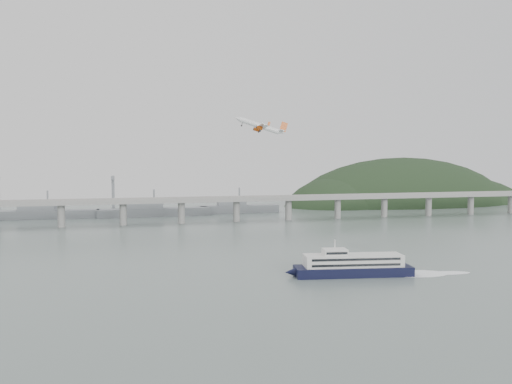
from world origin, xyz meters
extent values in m
plane|color=slate|center=(0.00, 0.00, 0.00)|extent=(900.00, 900.00, 0.00)
cube|color=gray|center=(0.00, 200.00, 20.00)|extent=(800.00, 22.00, 2.20)
cube|color=gray|center=(0.00, 189.50, 22.00)|extent=(800.00, 0.60, 1.80)
cube|color=gray|center=(0.00, 210.50, 22.00)|extent=(800.00, 0.60, 1.80)
cylinder|color=gray|center=(-130.00, 200.00, 9.50)|extent=(6.00, 6.00, 21.00)
cylinder|color=gray|center=(-80.00, 200.00, 9.50)|extent=(6.00, 6.00, 21.00)
cylinder|color=gray|center=(-30.00, 200.00, 9.50)|extent=(6.00, 6.00, 21.00)
cylinder|color=gray|center=(20.00, 200.00, 9.50)|extent=(6.00, 6.00, 21.00)
cylinder|color=gray|center=(70.00, 200.00, 9.50)|extent=(6.00, 6.00, 21.00)
cylinder|color=gray|center=(120.00, 200.00, 9.50)|extent=(6.00, 6.00, 21.00)
cylinder|color=gray|center=(170.00, 200.00, 9.50)|extent=(6.00, 6.00, 21.00)
cylinder|color=gray|center=(220.00, 200.00, 9.50)|extent=(6.00, 6.00, 21.00)
cylinder|color=gray|center=(270.00, 200.00, 9.50)|extent=(6.00, 6.00, 21.00)
cylinder|color=gray|center=(320.00, 200.00, 9.50)|extent=(6.00, 6.00, 21.00)
ellipsoid|color=black|center=(270.00, 330.00, -18.00)|extent=(320.00, 150.00, 156.00)
ellipsoid|color=black|center=(175.00, 320.00, -12.00)|extent=(140.00, 110.00, 96.00)
ellipsoid|color=black|center=(360.00, 340.00, -25.00)|extent=(220.00, 140.00, 120.00)
cube|color=slate|center=(-150.00, 270.00, 4.00)|extent=(95.67, 20.15, 8.00)
cube|color=slate|center=(-159.50, 270.00, 12.00)|extent=(33.90, 15.02, 8.00)
cylinder|color=slate|center=(-150.00, 270.00, 20.00)|extent=(1.60, 1.60, 14.00)
cube|color=slate|center=(-50.00, 265.00, 4.00)|extent=(110.55, 21.43, 8.00)
cube|color=slate|center=(-61.00, 265.00, 12.00)|extent=(39.01, 16.73, 8.00)
cylinder|color=slate|center=(-50.00, 265.00, 20.00)|extent=(1.60, 1.60, 14.00)
cube|color=slate|center=(40.00, 275.00, 4.00)|extent=(85.00, 13.60, 8.00)
cube|color=slate|center=(31.50, 275.00, 12.00)|extent=(29.75, 11.90, 8.00)
cylinder|color=slate|center=(40.00, 275.00, 20.00)|extent=(1.60, 1.60, 14.00)
cube|color=slate|center=(-90.00, 300.00, 20.00)|extent=(3.00, 3.00, 40.00)
cube|color=slate|center=(-90.00, 290.00, 38.00)|extent=(3.00, 28.00, 3.00)
cube|color=black|center=(27.21, -24.72, 2.26)|extent=(57.81, 22.07, 4.51)
cone|color=black|center=(-2.88, -20.03, 2.26)|extent=(6.27, 5.33, 4.51)
cube|color=silver|center=(27.21, -24.72, 7.33)|extent=(48.55, 18.45, 5.64)
cube|color=black|center=(26.33, -30.35, 8.80)|extent=(42.38, 6.79, 1.13)
cube|color=black|center=(26.33, -30.35, 6.09)|extent=(42.38, 6.79, 1.13)
cube|color=black|center=(28.08, -19.09, 8.80)|extent=(42.38, 6.79, 1.13)
cube|color=black|center=(28.08, -19.09, 6.09)|extent=(42.38, 6.79, 1.13)
cube|color=silver|center=(18.29, -23.33, 11.62)|extent=(12.36, 9.54, 2.93)
cube|color=black|center=(17.67, -27.29, 11.62)|extent=(10.05, 1.70, 1.13)
cylinder|color=silver|center=(18.29, -23.33, 15.23)|extent=(0.64, 0.64, 4.51)
ellipsoid|color=white|center=(58.41, -29.59, 0.06)|extent=(34.60, 21.06, 0.23)
ellipsoid|color=white|center=(74.02, -32.03, 0.06)|extent=(25.33, 11.78, 0.23)
cylinder|color=white|center=(10.07, 83.51, 78.94)|extent=(27.39, 7.36, 11.49)
cone|color=white|center=(-4.80, 84.86, 83.56)|extent=(5.22, 4.12, 4.57)
cone|color=white|center=(25.56, 82.13, 74.64)|extent=(5.84, 3.77, 4.86)
cube|color=white|center=(10.71, 83.40, 77.72)|extent=(7.24, 33.52, 3.43)
cube|color=white|center=(24.83, 82.23, 75.59)|extent=(3.93, 11.95, 1.74)
cube|color=#DC510F|center=(26.73, 82.23, 78.37)|extent=(6.11, 0.88, 7.38)
cylinder|color=#DC510F|center=(9.31, 88.84, 76.58)|extent=(4.86, 2.85, 3.39)
cylinder|color=black|center=(7.36, 89.02, 77.18)|extent=(1.21, 2.32, 2.25)
cube|color=white|center=(9.60, 88.87, 77.51)|extent=(2.69, 0.48, 1.85)
cylinder|color=#DC510F|center=(8.51, 78.14, 77.12)|extent=(4.86, 2.85, 3.39)
cylinder|color=black|center=(6.55, 78.32, 77.72)|extent=(1.21, 2.32, 2.25)
cube|color=white|center=(8.80, 78.17, 78.05)|extent=(2.69, 0.48, 1.85)
cylinder|color=black|center=(10.38, 85.89, 75.91)|extent=(1.06, 0.44, 2.36)
cylinder|color=black|center=(10.06, 85.86, 74.89)|extent=(1.37, 0.51, 1.36)
cylinder|color=black|center=(10.00, 80.83, 76.17)|extent=(1.06, 0.44, 2.36)
cylinder|color=black|center=(9.68, 80.80, 75.14)|extent=(1.37, 0.51, 1.36)
cylinder|color=black|center=(-1.90, 84.45, 79.79)|extent=(1.06, 0.44, 2.36)
cylinder|color=black|center=(-2.22, 84.43, 78.77)|extent=(1.37, 0.51, 1.36)
cube|color=#DC510F|center=(14.17, 99.80, 77.43)|extent=(2.20, 0.39, 2.71)
cube|color=#DC510F|center=(11.68, 66.72, 79.09)|extent=(2.20, 0.39, 2.71)
camera|label=1|loc=(-78.92, -242.19, 54.88)|focal=35.00mm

